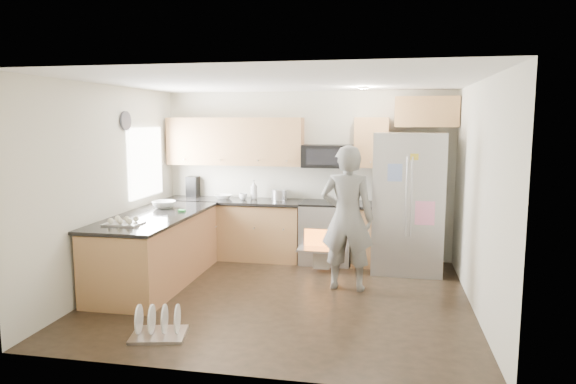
% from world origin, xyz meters
% --- Properties ---
extents(ground, '(4.50, 4.50, 0.00)m').
position_xyz_m(ground, '(0.00, 0.00, 0.00)').
color(ground, black).
rests_on(ground, ground).
extents(room_shell, '(4.54, 4.04, 2.62)m').
position_xyz_m(room_shell, '(-0.04, 0.02, 1.67)').
color(room_shell, beige).
rests_on(room_shell, ground).
extents(back_cabinet_run, '(4.45, 0.64, 2.50)m').
position_xyz_m(back_cabinet_run, '(-0.58, 1.75, 0.96)').
color(back_cabinet_run, '#A26640').
rests_on(back_cabinet_run, ground).
extents(peninsula, '(0.96, 2.36, 1.03)m').
position_xyz_m(peninsula, '(-1.75, 0.25, 0.46)').
color(peninsula, '#A26640').
rests_on(peninsula, ground).
extents(stove_range, '(0.76, 0.97, 1.79)m').
position_xyz_m(stove_range, '(0.35, 1.69, 0.68)').
color(stove_range, '#B7B7BC').
rests_on(stove_range, ground).
extents(refrigerator, '(0.98, 0.79, 1.99)m').
position_xyz_m(refrigerator, '(1.54, 1.45, 0.99)').
color(refrigerator, '#B7B7BC').
rests_on(refrigerator, ground).
extents(person, '(0.71, 0.49, 1.86)m').
position_xyz_m(person, '(0.76, 0.47, 0.93)').
color(person, gray).
rests_on(person, ground).
extents(dish_rack, '(0.61, 0.53, 0.33)m').
position_xyz_m(dish_rack, '(-0.98, -1.37, 0.09)').
color(dish_rack, '#B7B7BC').
rests_on(dish_rack, ground).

